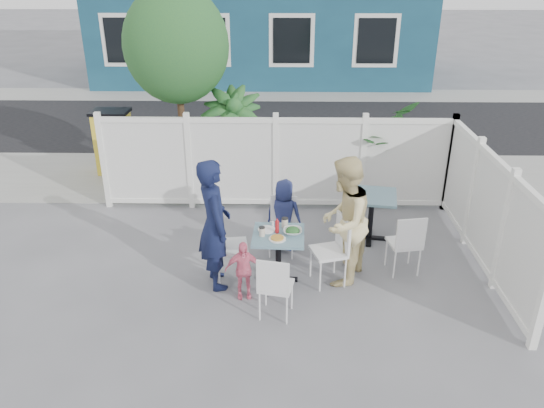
{
  "coord_description": "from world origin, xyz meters",
  "views": [
    {
      "loc": [
        0.18,
        -5.93,
        3.97
      ],
      "look_at": [
        0.07,
        0.51,
        0.95
      ],
      "focal_mm": 35.0,
      "sensor_mm": 36.0,
      "label": 1
    }
  ],
  "objects_px": {
    "chair_near": "(275,284)",
    "chair_right": "(335,245)",
    "woman": "(344,222)",
    "chair_left": "(225,241)",
    "man": "(214,224)",
    "spare_table": "(372,205)",
    "chair_back": "(283,221)",
    "toddler": "(243,270)",
    "boy": "(284,215)",
    "utility_cabinet": "(114,144)",
    "main_table": "(278,245)"
  },
  "relations": [
    {
      "from": "woman",
      "to": "chair_left",
      "type": "bearing_deg",
      "value": -65.55
    },
    {
      "from": "utility_cabinet",
      "to": "boy",
      "type": "bearing_deg",
      "value": -40.26
    },
    {
      "from": "chair_left",
      "to": "chair_right",
      "type": "relative_size",
      "value": 1.04
    },
    {
      "from": "chair_back",
      "to": "man",
      "type": "relative_size",
      "value": 0.48
    },
    {
      "from": "chair_right",
      "to": "man",
      "type": "relative_size",
      "value": 0.54
    },
    {
      "from": "spare_table",
      "to": "chair_left",
      "type": "relative_size",
      "value": 0.83
    },
    {
      "from": "chair_left",
      "to": "woman",
      "type": "distance_m",
      "value": 1.57
    },
    {
      "from": "chair_back",
      "to": "spare_table",
      "type": "bearing_deg",
      "value": -157.63
    },
    {
      "from": "chair_left",
      "to": "chair_right",
      "type": "distance_m",
      "value": 1.44
    },
    {
      "from": "man",
      "to": "toddler",
      "type": "bearing_deg",
      "value": -147.52
    },
    {
      "from": "chair_back",
      "to": "woman",
      "type": "height_order",
      "value": "woman"
    },
    {
      "from": "utility_cabinet",
      "to": "chair_right",
      "type": "bearing_deg",
      "value": -42.5
    },
    {
      "from": "chair_right",
      "to": "man",
      "type": "height_order",
      "value": "man"
    },
    {
      "from": "boy",
      "to": "utility_cabinet",
      "type": "bearing_deg",
      "value": -26.04
    },
    {
      "from": "spare_table",
      "to": "toddler",
      "type": "height_order",
      "value": "toddler"
    },
    {
      "from": "man",
      "to": "woman",
      "type": "bearing_deg",
      "value": -104.23
    },
    {
      "from": "chair_back",
      "to": "toddler",
      "type": "relative_size",
      "value": 1.07
    },
    {
      "from": "utility_cabinet",
      "to": "chair_near",
      "type": "distance_m",
      "value": 5.72
    },
    {
      "from": "woman",
      "to": "man",
      "type": "bearing_deg",
      "value": -61.4
    },
    {
      "from": "spare_table",
      "to": "toddler",
      "type": "xyz_separation_m",
      "value": [
        -1.84,
        -1.56,
        -0.18
      ]
    },
    {
      "from": "main_table",
      "to": "chair_left",
      "type": "height_order",
      "value": "chair_left"
    },
    {
      "from": "woman",
      "to": "toddler",
      "type": "bearing_deg",
      "value": -47.23
    },
    {
      "from": "woman",
      "to": "toddler",
      "type": "xyz_separation_m",
      "value": [
        -1.28,
        -0.43,
        -0.47
      ]
    },
    {
      "from": "toddler",
      "to": "woman",
      "type": "bearing_deg",
      "value": 10.93
    },
    {
      "from": "chair_right",
      "to": "man",
      "type": "distance_m",
      "value": 1.59
    },
    {
      "from": "boy",
      "to": "toddler",
      "type": "distance_m",
      "value": 1.37
    },
    {
      "from": "chair_near",
      "to": "main_table",
      "type": "bearing_deg",
      "value": 99.43
    },
    {
      "from": "spare_table",
      "to": "chair_right",
      "type": "bearing_deg",
      "value": -119.27
    },
    {
      "from": "spare_table",
      "to": "chair_back",
      "type": "relative_size",
      "value": 0.96
    },
    {
      "from": "utility_cabinet",
      "to": "chair_back",
      "type": "xyz_separation_m",
      "value": [
        3.34,
        -3.08,
        -0.12
      ]
    },
    {
      "from": "utility_cabinet",
      "to": "chair_right",
      "type": "relative_size",
      "value": 1.29
    },
    {
      "from": "chair_near",
      "to": "chair_right",
      "type": "bearing_deg",
      "value": 58.99
    },
    {
      "from": "utility_cabinet",
      "to": "woman",
      "type": "relative_size",
      "value": 0.7
    },
    {
      "from": "toddler",
      "to": "chair_back",
      "type": "bearing_deg",
      "value": 59.43
    },
    {
      "from": "chair_right",
      "to": "woman",
      "type": "relative_size",
      "value": 0.54
    },
    {
      "from": "spare_table",
      "to": "boy",
      "type": "xyz_separation_m",
      "value": [
        -1.32,
        -0.3,
        -0.03
      ]
    },
    {
      "from": "main_table",
      "to": "chair_near",
      "type": "xyz_separation_m",
      "value": [
        -0.04,
        -0.82,
        -0.05
      ]
    },
    {
      "from": "woman",
      "to": "toddler",
      "type": "relative_size",
      "value": 2.2
    },
    {
      "from": "chair_right",
      "to": "man",
      "type": "xyz_separation_m",
      "value": [
        -1.55,
        -0.07,
        0.33
      ]
    },
    {
      "from": "spare_table",
      "to": "man",
      "type": "height_order",
      "value": "man"
    },
    {
      "from": "main_table",
      "to": "woman",
      "type": "relative_size",
      "value": 0.41
    },
    {
      "from": "man",
      "to": "boy",
      "type": "distance_m",
      "value": 1.35
    },
    {
      "from": "utility_cabinet",
      "to": "toddler",
      "type": "relative_size",
      "value": 1.55
    },
    {
      "from": "man",
      "to": "woman",
      "type": "xyz_separation_m",
      "value": [
        1.66,
        0.12,
        -0.01
      ]
    },
    {
      "from": "main_table",
      "to": "boy",
      "type": "xyz_separation_m",
      "value": [
        0.07,
        0.89,
        -0.0
      ]
    },
    {
      "from": "toddler",
      "to": "utility_cabinet",
      "type": "bearing_deg",
      "value": 116.2
    },
    {
      "from": "toddler",
      "to": "spare_table",
      "type": "bearing_deg",
      "value": 32.87
    },
    {
      "from": "chair_near",
      "to": "toddler",
      "type": "bearing_deg",
      "value": 144.14
    },
    {
      "from": "utility_cabinet",
      "to": "toddler",
      "type": "distance_m",
      "value": 5.12
    },
    {
      "from": "spare_table",
      "to": "woman",
      "type": "bearing_deg",
      "value": -116.24
    }
  ]
}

